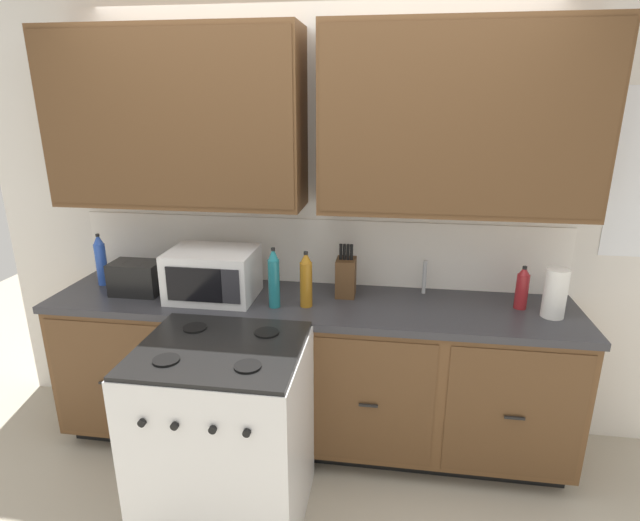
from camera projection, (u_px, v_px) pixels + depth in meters
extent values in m
plane|color=#B2A893|center=(301.00, 473.00, 2.82)|extent=(8.00, 8.00, 0.00)
cube|color=white|center=(317.00, 226.00, 3.02)|extent=(4.13, 0.05, 2.56)
cube|color=white|center=(317.00, 252.00, 3.04)|extent=(2.93, 0.01, 0.40)
cube|color=brown|center=(176.00, 120.00, 2.75)|extent=(1.41, 0.34, 0.95)
cube|color=brown|center=(162.00, 121.00, 2.59)|extent=(1.39, 0.01, 0.89)
cube|color=brown|center=(459.00, 121.00, 2.54)|extent=(1.41, 0.34, 0.95)
cube|color=brown|center=(463.00, 123.00, 2.38)|extent=(1.39, 0.01, 0.89)
cube|color=black|center=(310.00, 429.00, 3.12)|extent=(2.87, 0.48, 0.10)
cube|color=brown|center=(309.00, 368.00, 2.96)|extent=(2.93, 0.60, 0.79)
cube|color=brown|center=(108.00, 381.00, 2.82)|extent=(0.67, 0.01, 0.72)
cube|color=black|center=(107.00, 383.00, 2.81)|extent=(0.10, 0.01, 0.01)
cube|color=brown|center=(234.00, 392.00, 2.72)|extent=(0.67, 0.01, 0.72)
cube|color=black|center=(233.00, 394.00, 2.71)|extent=(0.10, 0.01, 0.01)
cube|color=brown|center=(368.00, 403.00, 2.62)|extent=(0.67, 0.01, 0.72)
cube|color=black|center=(368.00, 406.00, 2.61)|extent=(0.10, 0.01, 0.01)
cube|color=brown|center=(514.00, 415.00, 2.52)|extent=(0.67, 0.01, 0.72)
cube|color=black|center=(515.00, 418.00, 2.51)|extent=(0.10, 0.01, 0.01)
cube|color=#333338|center=(309.00, 304.00, 2.83)|extent=(2.96, 0.63, 0.04)
cube|color=#A8AAAF|center=(425.00, 307.00, 2.77)|extent=(0.56, 0.38, 0.02)
cube|color=white|center=(225.00, 436.00, 2.42)|extent=(0.76, 0.66, 0.92)
cube|color=black|center=(219.00, 348.00, 2.27)|extent=(0.74, 0.65, 0.02)
cylinder|color=black|center=(166.00, 360.00, 2.14)|extent=(0.12, 0.12, 0.01)
cylinder|color=black|center=(248.00, 366.00, 2.09)|extent=(0.12, 0.12, 0.01)
cylinder|color=black|center=(195.00, 328.00, 2.44)|extent=(0.12, 0.12, 0.01)
cylinder|color=black|center=(267.00, 333.00, 2.39)|extent=(0.12, 0.12, 0.01)
cylinder|color=black|center=(142.00, 423.00, 2.03)|extent=(0.03, 0.02, 0.03)
cylinder|color=black|center=(174.00, 426.00, 2.01)|extent=(0.03, 0.02, 0.03)
cylinder|color=black|center=(213.00, 430.00, 1.99)|extent=(0.03, 0.02, 0.03)
cylinder|color=black|center=(247.00, 433.00, 1.97)|extent=(0.03, 0.02, 0.03)
cube|color=white|center=(213.00, 274.00, 2.83)|extent=(0.48, 0.36, 0.28)
cube|color=black|center=(194.00, 285.00, 2.66)|extent=(0.31, 0.01, 0.19)
cube|color=#28282D|center=(231.00, 287.00, 2.64)|extent=(0.10, 0.01, 0.19)
cube|color=black|center=(137.00, 278.00, 2.90)|extent=(0.28, 0.18, 0.19)
cube|color=black|center=(127.00, 263.00, 2.88)|extent=(0.02, 0.13, 0.01)
cube|color=black|center=(143.00, 263.00, 2.87)|extent=(0.02, 0.13, 0.01)
cube|color=#52361E|center=(346.00, 277.00, 2.87)|extent=(0.11, 0.14, 0.22)
cylinder|color=black|center=(341.00, 252.00, 2.81)|extent=(0.02, 0.02, 0.09)
cylinder|color=black|center=(344.00, 252.00, 2.81)|extent=(0.02, 0.02, 0.09)
cylinder|color=black|center=(348.00, 252.00, 2.81)|extent=(0.02, 0.02, 0.09)
cylinder|color=black|center=(351.00, 252.00, 2.80)|extent=(0.02, 0.02, 0.09)
cylinder|color=#B2B5BA|center=(424.00, 277.00, 2.90)|extent=(0.02, 0.02, 0.20)
cylinder|color=white|center=(555.00, 293.00, 2.58)|extent=(0.12, 0.12, 0.26)
cylinder|color=maroon|center=(522.00, 292.00, 2.69)|extent=(0.07, 0.07, 0.19)
cone|color=maroon|center=(524.00, 271.00, 2.66)|extent=(0.06, 0.06, 0.05)
cylinder|color=black|center=(525.00, 268.00, 2.65)|extent=(0.02, 0.02, 0.02)
cylinder|color=#1E707A|center=(274.00, 284.00, 2.70)|extent=(0.06, 0.06, 0.27)
cone|color=#1E707A|center=(273.00, 254.00, 2.65)|extent=(0.06, 0.06, 0.07)
cylinder|color=black|center=(273.00, 249.00, 2.64)|extent=(0.02, 0.02, 0.02)
cylinder|color=blue|center=(102.00, 264.00, 3.03)|extent=(0.07, 0.07, 0.26)
cone|color=blue|center=(98.00, 239.00, 2.98)|extent=(0.06, 0.06, 0.06)
cylinder|color=black|center=(97.00, 235.00, 2.98)|extent=(0.02, 0.02, 0.02)
cylinder|color=#9E6619|center=(305.00, 285.00, 2.71)|extent=(0.07, 0.07, 0.25)
cone|color=#9E6619|center=(305.00, 257.00, 2.66)|extent=(0.06, 0.06, 0.06)
cylinder|color=black|center=(305.00, 253.00, 2.66)|extent=(0.02, 0.02, 0.02)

